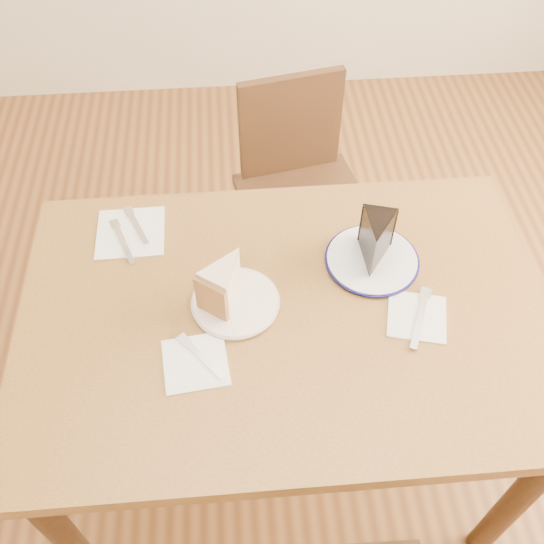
{
  "coord_description": "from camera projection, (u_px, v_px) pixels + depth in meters",
  "views": [
    {
      "loc": [
        -0.09,
        -0.78,
        1.86
      ],
      "look_at": [
        -0.02,
        0.07,
        0.8
      ],
      "focal_mm": 40.0,
      "sensor_mm": 36.0,
      "label": 1
    }
  ],
  "objects": [
    {
      "name": "knife_spare",
      "position": [
        123.0,
        242.0,
        1.48
      ],
      "size": [
        0.07,
        0.15,
        0.0
      ],
      "primitive_type": "cube",
      "rotation": [
        0.0,
        0.0,
        0.37
      ],
      "color": "white",
      "rests_on": "napkin_spare"
    },
    {
      "name": "table",
      "position": [
        285.0,
        335.0,
        1.44
      ],
      "size": [
        1.2,
        0.8,
        0.75
      ],
      "color": "#573817",
      "rests_on": "ground"
    },
    {
      "name": "plate_cream",
      "position": [
        236.0,
        302.0,
        1.37
      ],
      "size": [
        0.19,
        0.19,
        0.01
      ],
      "primitive_type": "cylinder",
      "color": "white",
      "rests_on": "table"
    },
    {
      "name": "chocolate_cake",
      "position": [
        375.0,
        244.0,
        1.4
      ],
      "size": [
        0.11,
        0.13,
        0.11
      ],
      "primitive_type": null,
      "rotation": [
        0.0,
        0.0,
        2.86
      ],
      "color": "black",
      "rests_on": "plate_navy"
    },
    {
      "name": "chair_far",
      "position": [
        300.0,
        191.0,
        2.03
      ],
      "size": [
        0.47,
        0.47,
        0.81
      ],
      "rotation": [
        0.0,
        0.0,
        3.34
      ],
      "color": "black",
      "rests_on": "ground"
    },
    {
      "name": "carrot_cake",
      "position": [
        227.0,
        282.0,
        1.34
      ],
      "size": [
        0.13,
        0.13,
        0.1
      ],
      "primitive_type": null,
      "rotation": [
        0.0,
        0.0,
        -0.63
      ],
      "color": "#F6E9CB",
      "rests_on": "plate_cream"
    },
    {
      "name": "plate_navy",
      "position": [
        372.0,
        260.0,
        1.45
      ],
      "size": [
        0.22,
        0.22,
        0.01
      ],
      "primitive_type": "cylinder",
      "color": "white",
      "rests_on": "table"
    },
    {
      "name": "napkin_spare",
      "position": [
        131.0,
        233.0,
        1.51
      ],
      "size": [
        0.17,
        0.17,
        0.0
      ],
      "primitive_type": "cube",
      "rotation": [
        0.0,
        0.0,
        0.02
      ],
      "color": "white",
      "rests_on": "table"
    },
    {
      "name": "ground",
      "position": [
        281.0,
        446.0,
        1.95
      ],
      "size": [
        4.0,
        4.0,
        0.0
      ],
      "primitive_type": "plane",
      "color": "#522F16",
      "rests_on": "ground"
    },
    {
      "name": "napkin_cream",
      "position": [
        196.0,
        363.0,
        1.28
      ],
      "size": [
        0.15,
        0.15,
        0.0
      ],
      "primitive_type": "cube",
      "rotation": [
        0.0,
        0.0,
        0.11
      ],
      "color": "white",
      "rests_on": "table"
    },
    {
      "name": "fork_spare",
      "position": [
        137.0,
        226.0,
        1.52
      ],
      "size": [
        0.07,
        0.13,
        0.0
      ],
      "primitive_type": "cube",
      "rotation": [
        0.0,
        0.0,
        0.41
      ],
      "color": "silver",
      "rests_on": "napkin_spare"
    },
    {
      "name": "napkin_navy",
      "position": [
        417.0,
        316.0,
        1.35
      ],
      "size": [
        0.16,
        0.16,
        0.0
      ],
      "primitive_type": "cube",
      "rotation": [
        0.0,
        0.0,
        -0.25
      ],
      "color": "white",
      "rests_on": "table"
    },
    {
      "name": "fork_cream",
      "position": [
        201.0,
        357.0,
        1.28
      ],
      "size": [
        0.1,
        0.12,
        0.0
      ],
      "primitive_type": "cube",
      "rotation": [
        0.0,
        0.0,
        0.69
      ],
      "color": "silver",
      "rests_on": "napkin_cream"
    },
    {
      "name": "knife_navy",
      "position": [
        420.0,
        318.0,
        1.34
      ],
      "size": [
        0.08,
        0.16,
        0.0
      ],
      "primitive_type": "cube",
      "rotation": [
        0.0,
        0.0,
        -0.4
      ],
      "color": "silver",
      "rests_on": "napkin_navy"
    }
  ]
}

